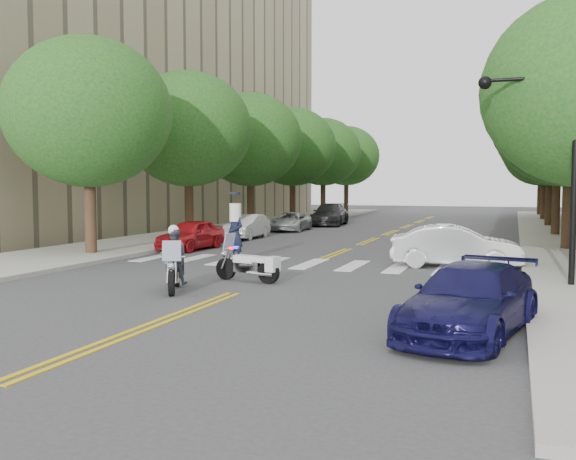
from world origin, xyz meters
The scene contains 26 objects.
ground centered at (0.00, 0.00, 0.00)m, with size 140.00×140.00×0.00m, color #38383A.
sidewalk_left centered at (-9.50, 22.00, 0.07)m, with size 5.00×60.00×0.15m, color #9E9991.
sidewalk_right centered at (9.50, 22.00, 0.07)m, with size 5.00×60.00×0.15m, color #9E9991.
building_left centered at (-26.00, 26.00, 12.00)m, with size 26.00×44.00×24.00m, color tan.
tree_l_0 centered at (-8.80, 6.00, 5.55)m, with size 6.40×6.40×8.45m.
tree_l_1 centered at (-8.80, 14.00, 5.55)m, with size 6.40×6.40×8.45m.
tree_l_2 centered at (-8.80, 22.00, 5.55)m, with size 6.40×6.40×8.45m.
tree_l_3 centered at (-8.80, 30.00, 5.55)m, with size 6.40×6.40×8.45m.
tree_l_4 centered at (-8.80, 38.00, 5.55)m, with size 6.40×6.40×8.45m.
tree_l_5 centered at (-8.80, 46.00, 5.55)m, with size 6.40×6.40×8.45m.
tree_r_1 centered at (8.80, 14.00, 5.55)m, with size 6.40×6.40×8.45m.
tree_r_2 centered at (8.80, 22.00, 5.55)m, with size 6.40×6.40×8.45m.
tree_r_3 centered at (8.80, 30.00, 5.55)m, with size 6.40×6.40×8.45m.
tree_r_4 centered at (8.80, 38.00, 5.55)m, with size 6.40×6.40×8.45m.
tree_r_5 centered at (8.80, 46.00, 5.55)m, with size 6.40×6.40×8.45m.
traffic_signal_pole centered at (7.72, 3.50, 3.72)m, with size 2.82×0.42×6.00m.
motorcycle_police centered at (-1.69, -0.07, 0.78)m, with size 1.15×2.02×1.74m.
motorcycle_parked centered at (-0.31, 1.97, 0.48)m, with size 2.12×0.79×1.38m.
officer_standing centered at (-2.76, 6.26, 1.02)m, with size 0.74×0.49×2.03m, color black.
convertible centered at (4.89, 7.35, 0.71)m, with size 1.51×4.32×1.42m, color white.
sedan_blue centered at (6.00, -2.62, 0.65)m, with size 1.83×4.50×1.31m, color #100F3F.
parked_car_a centered at (-6.30, 9.50, 0.65)m, with size 1.54×3.83×1.31m, color #B3131A.
parked_car_b centered at (-6.30, 15.52, 0.62)m, with size 1.32×3.78×1.25m, color silver.
parked_car_c centered at (-5.98, 21.51, 0.56)m, with size 1.87×4.05×1.13m, color #ACB0B4.
parked_car_d centered at (-5.20, 27.41, 0.74)m, with size 2.08×5.13×1.49m, color black.
parked_car_e centered at (-6.30, 30.94, 0.60)m, with size 1.41×3.51×1.20m, color gray.
Camera 1 is at (6.74, -14.87, 2.80)m, focal length 40.00 mm.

